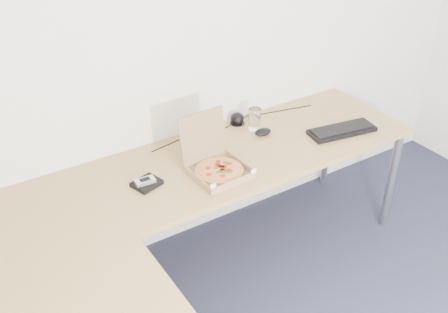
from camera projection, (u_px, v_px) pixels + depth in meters
desk at (191, 232)px, 2.41m from camera, size 2.50×2.20×0.73m
pizza_box at (217, 167)px, 2.75m from camera, size 0.28×0.32×0.28m
drinking_glass at (255, 119)px, 3.14m from camera, size 0.07×0.07×0.13m
keyboard at (342, 131)px, 3.13m from camera, size 0.42×0.21×0.03m
mouse at (263, 132)px, 3.10m from camera, size 0.12×0.09×0.04m
wallet at (147, 183)px, 2.67m from camera, size 0.16×0.14×0.02m
phone at (145, 181)px, 2.65m from camera, size 0.10×0.06×0.02m
dome_speaker at (237, 118)px, 3.21m from camera, size 0.09×0.09×0.08m
cable_bundle at (231, 125)px, 3.21m from camera, size 0.54×0.11×0.01m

